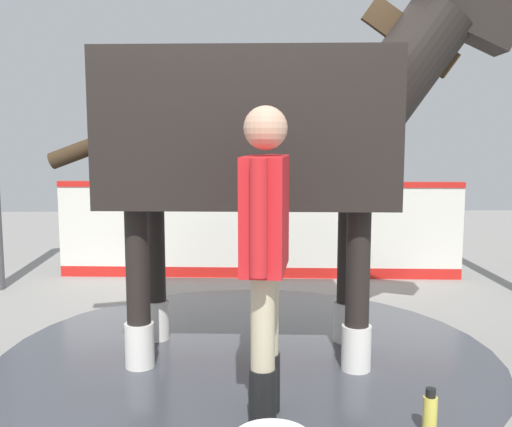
{
  "coord_description": "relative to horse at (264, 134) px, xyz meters",
  "views": [
    {
      "loc": [
        -0.15,
        4.43,
        1.58
      ],
      "look_at": [
        -0.25,
        0.78,
        1.1
      ],
      "focal_mm": 41.52,
      "sensor_mm": 36.0,
      "label": 1
    }
  ],
  "objects": [
    {
      "name": "wet_patch",
      "position": [
        0.11,
        -0.01,
        -1.59
      ],
      "size": [
        3.6,
        3.6,
        0.0
      ],
      "primitive_type": "cylinder",
      "color": "#42444C",
      "rests_on": "ground"
    },
    {
      "name": "handler",
      "position": [
        0.03,
        1.02,
        -0.58
      ],
      "size": [
        0.29,
        0.69,
        1.74
      ],
      "rotation": [
        0.0,
        0.0,
        6.13
      ],
      "color": "black",
      "rests_on": "ground"
    },
    {
      "name": "barrier_wall",
      "position": [
        -0.04,
        -2.35,
        -1.09
      ],
      "size": [
        4.49,
        0.36,
        1.08
      ],
      "color": "silver",
      "rests_on": "ground"
    },
    {
      "name": "ground_plane",
      "position": [
        0.32,
        -0.27,
        -1.6
      ],
      "size": [
        16.0,
        16.0,
        0.02
      ],
      "primitive_type": "cube",
      "color": "gray"
    },
    {
      "name": "horse",
      "position": [
        0.0,
        0.0,
        0.0
      ],
      "size": [
        3.29,
        1.14,
        2.68
      ],
      "rotation": [
        0.0,
        0.0,
        3.08
      ],
      "color": "black",
      "rests_on": "ground"
    },
    {
      "name": "bottle_shampoo",
      "position": [
        -0.83,
        1.21,
        -1.47
      ],
      "size": [
        0.08,
        0.08,
        0.26
      ],
      "color": "#D8CC4C",
      "rests_on": "ground"
    }
  ]
}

